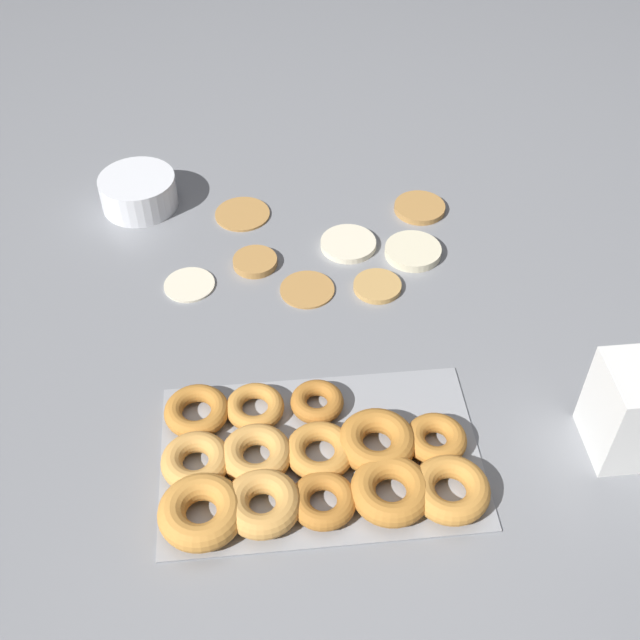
{
  "coord_description": "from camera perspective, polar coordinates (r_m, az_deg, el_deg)",
  "views": [
    {
      "loc": [
        -0.12,
        -1.04,
        0.97
      ],
      "look_at": [
        -0.02,
        -0.12,
        0.04
      ],
      "focal_mm": 45.0,
      "sensor_mm": 36.0,
      "label": 1
    }
  ],
  "objects": [
    {
      "name": "pancake_4",
      "position": [
        1.61,
        7.1,
        7.93
      ],
      "size": [
        0.1,
        0.1,
        0.01
      ],
      "primitive_type": "cylinder",
      "color": "#B27F42",
      "rests_on": "ground_plane"
    },
    {
      "name": "pancake_3",
      "position": [
        1.59,
        -5.54,
        7.58
      ],
      "size": [
        0.11,
        0.11,
        0.01
      ],
      "primitive_type": "cylinder",
      "color": "#B27F42",
      "rests_on": "ground_plane"
    },
    {
      "name": "pancake_6",
      "position": [
        1.42,
        -0.93,
        2.32
      ],
      "size": [
        0.1,
        0.1,
        0.01
      ],
      "primitive_type": "cylinder",
      "color": "#B27F42",
      "rests_on": "ground_plane"
    },
    {
      "name": "pancake_7",
      "position": [
        1.43,
        4.1,
        2.42
      ],
      "size": [
        0.09,
        0.09,
        0.01
      ],
      "primitive_type": "cylinder",
      "color": "tan",
      "rests_on": "ground_plane"
    },
    {
      "name": "ground_plane",
      "position": [
        1.43,
        0.47,
        2.21
      ],
      "size": [
        3.0,
        3.0,
        0.0
      ],
      "primitive_type": "plane",
      "color": "gray"
    },
    {
      "name": "pancake_0",
      "position": [
        1.51,
        2.02,
        5.44
      ],
      "size": [
        0.1,
        0.1,
        0.01
      ],
      "primitive_type": "cylinder",
      "color": "beige",
      "rests_on": "ground_plane"
    },
    {
      "name": "pancake_5",
      "position": [
        1.45,
        -9.28,
        2.55
      ],
      "size": [
        0.09,
        0.09,
        0.01
      ],
      "primitive_type": "cylinder",
      "color": "beige",
      "rests_on": "ground_plane"
    },
    {
      "name": "donut_tray",
      "position": [
        1.16,
        -0.71,
        -10.2
      ],
      "size": [
        0.46,
        0.3,
        0.04
      ],
      "color": "#93969B",
      "rests_on": "ground_plane"
    },
    {
      "name": "pancake_1",
      "position": [
        1.48,
        -4.64,
        4.15
      ],
      "size": [
        0.08,
        0.08,
        0.01
      ],
      "primitive_type": "cylinder",
      "color": "#B27F42",
      "rests_on": "ground_plane"
    },
    {
      "name": "pancake_2",
      "position": [
        1.5,
        6.63,
        4.89
      ],
      "size": [
        0.1,
        0.1,
        0.02
      ],
      "primitive_type": "cylinder",
      "color": "beige",
      "rests_on": "ground_plane"
    },
    {
      "name": "batter_bowl",
      "position": [
        1.64,
        -12.78,
        8.89
      ],
      "size": [
        0.15,
        0.15,
        0.07
      ],
      "color": "white",
      "rests_on": "ground_plane"
    }
  ]
}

